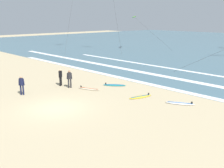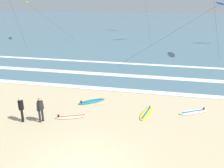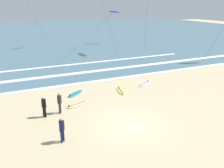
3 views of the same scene
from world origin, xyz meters
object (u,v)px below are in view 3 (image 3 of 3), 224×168
object	(u,v)px
surfer_foreground_main	(44,105)
surfboard_foreground_flat	(144,84)
surfer_left_far	(59,101)
surfboard_right_spare	(75,94)
kite_blue_distant_low	(113,12)
surfboard_left_pile	(77,105)
surfboard_near_water	(121,91)
surfer_left_near	(62,128)

from	to	relation	value
surfer_foreground_main	surfboard_foreground_flat	xyz separation A→B (m)	(10.60, 3.36, -0.91)
surfer_left_far	surfer_foreground_main	bearing A→B (deg)	-171.48
surfboard_right_spare	kite_blue_distant_low	xyz separation A→B (m)	(11.04, 15.24, 6.40)
surfboard_left_pile	kite_blue_distant_low	size ratio (longest dim) A/B	0.19
surfer_left_far	surfboard_near_water	world-z (taller)	surfer_left_far
surfer_left_far	surfer_left_near	distance (m)	4.19
surfer_left_near	kite_blue_distant_low	distance (m)	27.38
surfboard_foreground_flat	kite_blue_distant_low	world-z (taller)	kite_blue_distant_low
surfer_left_far	surfboard_right_spare	xyz separation A→B (m)	(2.24, 3.45, -0.91)
surfer_left_far	surfer_left_near	world-z (taller)	same
surfer_foreground_main	kite_blue_distant_low	distance (m)	24.40
surfer_left_far	surfboard_left_pile	xyz separation A→B (m)	(1.61, 0.92, -0.91)
surfboard_right_spare	surfboard_foreground_flat	bearing A→B (deg)	-2.17
surfer_left_near	surfboard_right_spare	world-z (taller)	surfer_left_near
surfer_left_near	surfboard_right_spare	bearing A→B (deg)	67.70
surfer_foreground_main	surfer_left_near	bearing A→B (deg)	-85.31
surfboard_right_spare	surfboard_foreground_flat	xyz separation A→B (m)	(7.18, -0.27, 0.00)
surfboard_foreground_flat	surfer_foreground_main	bearing A→B (deg)	-162.41
surfer_foreground_main	surfer_left_far	distance (m)	1.20
surfer_left_near	surfboard_left_pile	xyz separation A→B (m)	(2.47, 5.02, -0.91)
surfer_foreground_main	surfboard_near_water	xyz separation A→B (m)	(7.51, 2.53, -0.91)
surfer_left_far	surfboard_right_spare	distance (m)	4.22
surfer_foreground_main	surfer_left_near	size ratio (longest dim) A/B	1.00
surfer_left_near	surfboard_foreground_flat	xyz separation A→B (m)	(10.27, 7.29, -0.91)
surfboard_foreground_flat	kite_blue_distant_low	bearing A→B (deg)	76.02
surfboard_left_pile	kite_blue_distant_low	distance (m)	22.21
surfer_foreground_main	kite_blue_distant_low	world-z (taller)	kite_blue_distant_low
surfboard_right_spare	surfer_foreground_main	bearing A→B (deg)	-133.29
surfer_left_near	surfboard_foreground_flat	size ratio (longest dim) A/B	0.75
surfboard_near_water	surfboard_foreground_flat	size ratio (longest dim) A/B	1.02
surfboard_left_pile	surfboard_near_water	bearing A→B (deg)	16.86
surfboard_left_pile	surfboard_foreground_flat	xyz separation A→B (m)	(7.81, 2.26, 0.00)
surfer_left_far	surfboard_foreground_flat	size ratio (longest dim) A/B	0.75
surfer_left_far	kite_blue_distant_low	bearing A→B (deg)	54.62
surfboard_left_pile	kite_blue_distant_low	bearing A→B (deg)	56.72
surfboard_left_pile	surfer_foreground_main	bearing A→B (deg)	-158.51
surfboard_near_water	surfboard_right_spare	distance (m)	4.23
surfer_left_far	kite_blue_distant_low	xyz separation A→B (m)	(13.28, 18.70, 5.49)
surfboard_near_water	surfer_left_far	bearing A→B (deg)	-159.61
surfer_left_far	surfer_left_near	size ratio (longest dim) A/B	1.00
surfer_left_far	surfboard_near_water	bearing A→B (deg)	20.39
surfer_left_far	surfboard_right_spare	size ratio (longest dim) A/B	0.79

